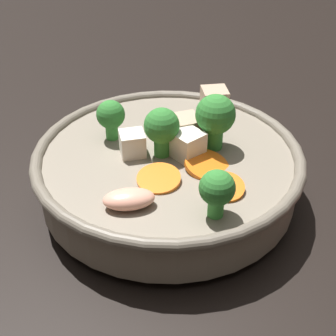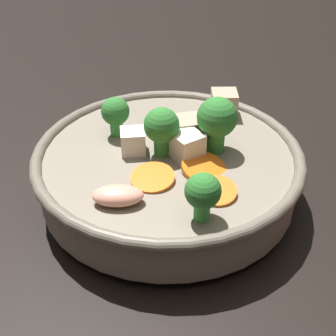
% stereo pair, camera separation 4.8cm
% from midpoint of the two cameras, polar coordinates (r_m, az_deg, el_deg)
% --- Properties ---
extents(ground_plane, '(3.00, 3.00, 0.00)m').
position_cam_midpoint_polar(ground_plane, '(0.50, -2.74, -3.53)').
color(ground_plane, black).
extents(stirfry_bowl, '(0.27, 0.27, 0.11)m').
position_cam_midpoint_polar(stirfry_bowl, '(0.48, -2.79, 0.15)').
color(stirfry_bowl, slate).
rests_on(stirfry_bowl, ground_plane).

